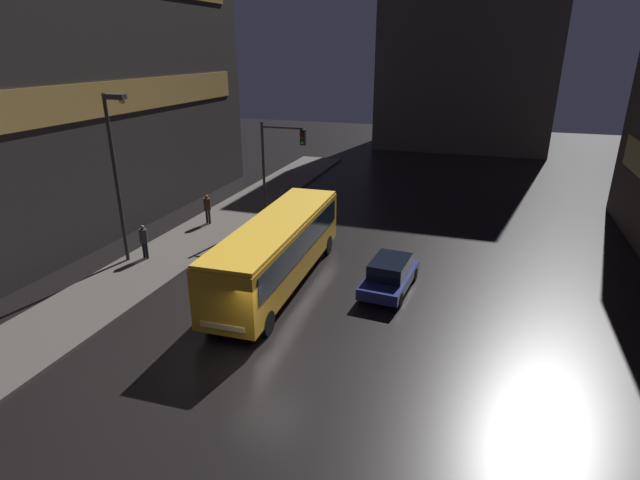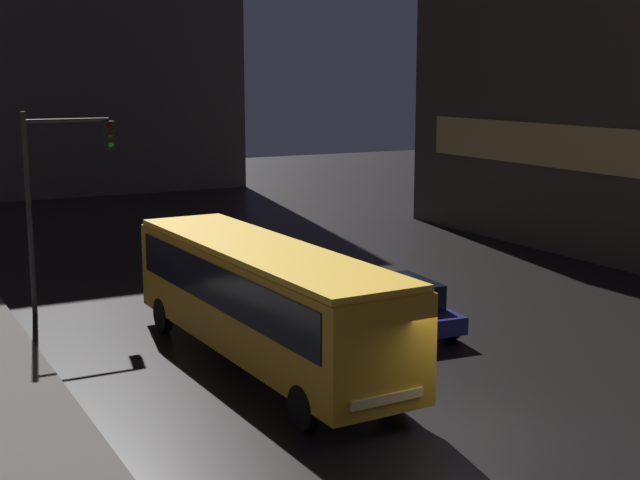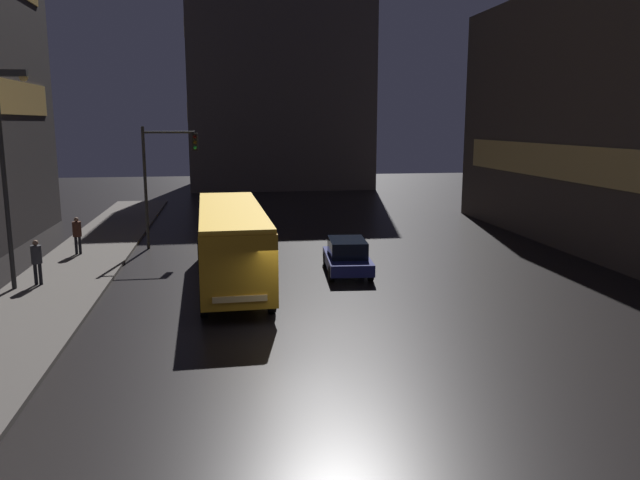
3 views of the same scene
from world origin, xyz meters
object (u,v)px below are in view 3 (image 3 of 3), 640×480
bus_near (231,237)px  traffic_light_main (163,168)px  pedestrian_near (77,232)px  car_taxi (347,256)px  pedestrian_mid (37,258)px  street_lamp_sidewalk (8,148)px

bus_near → traffic_light_main: (-3.33, 7.98, 2.30)m
bus_near → pedestrian_near: size_ratio=6.25×
car_taxi → pedestrian_near: size_ratio=2.37×
car_taxi → traffic_light_main: bearing=-35.0°
pedestrian_near → pedestrian_mid: 5.96m
bus_near → pedestrian_near: 9.80m
pedestrian_near → street_lamp_sidewalk: size_ratio=0.22×
traffic_light_main → street_lamp_sidewalk: 9.51m
bus_near → car_taxi: bearing=-169.9°
bus_near → pedestrian_near: (-7.44, 6.35, -0.68)m
traffic_light_main → bus_near: bearing=-67.3°
car_taxi → street_lamp_sidewalk: size_ratio=0.52×
bus_near → traffic_light_main: size_ratio=1.81×
bus_near → pedestrian_mid: size_ratio=6.32×
car_taxi → street_lamp_sidewalk: bearing=9.4°
pedestrian_mid → street_lamp_sidewalk: bearing=-75.4°
pedestrian_near → traffic_light_main: 5.33m
car_taxi → pedestrian_mid: (-12.73, -0.66, 0.48)m
pedestrian_mid → street_lamp_sidewalk: (-0.55, -0.46, 4.35)m
car_taxi → street_lamp_sidewalk: street_lamp_sidewalk is taller
pedestrian_mid → car_taxi: bearing=67.8°
pedestrian_near → car_taxi: bearing=-86.3°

